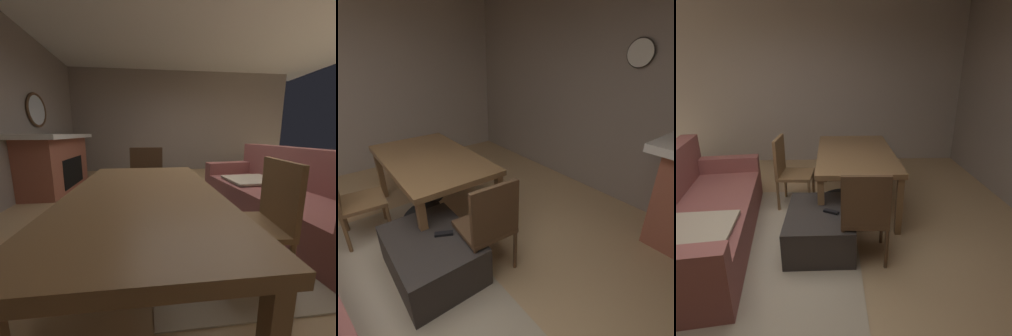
% 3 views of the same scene
% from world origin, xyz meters
% --- Properties ---
extents(floor, '(7.90, 7.90, 0.00)m').
position_xyz_m(floor, '(0.00, 0.00, 0.00)').
color(floor, tan).
extents(wall_left, '(0.12, 6.67, 2.90)m').
position_xyz_m(wall_left, '(-3.29, 0.00, 1.45)').
color(wall_left, gray).
rests_on(wall_left, ground).
extents(area_rug, '(2.60, 2.00, 0.01)m').
position_xyz_m(area_rug, '(0.40, 0.05, 0.01)').
color(area_rug, tan).
rests_on(area_rug, ground).
extents(fireplace, '(1.99, 0.76, 1.10)m').
position_xyz_m(fireplace, '(-1.42, -2.76, 0.56)').
color(fireplace, '#9E5642').
rests_on(fireplace, ground).
extents(round_wall_mirror, '(0.64, 0.05, 0.64)m').
position_xyz_m(round_wall_mirror, '(-1.42, -3.05, 1.55)').
color(round_wall_mirror, '#4C331E').
extents(couch, '(2.40, 1.25, 0.93)m').
position_xyz_m(couch, '(0.46, 0.73, 0.32)').
color(couch, '#8C4C47').
rests_on(couch, ground).
extents(ottoman_coffee_table, '(0.90, 0.68, 0.39)m').
position_xyz_m(ottoman_coffee_table, '(0.40, -0.56, 0.20)').
color(ottoman_coffee_table, '#2D2826').
rests_on(ottoman_coffee_table, ground).
extents(tv_remote, '(0.12, 0.17, 0.02)m').
position_xyz_m(tv_remote, '(0.36, -0.68, 0.40)').
color(tv_remote, black).
rests_on(tv_remote, ottoman_coffee_table).
extents(dining_table, '(1.67, 0.97, 0.74)m').
position_xyz_m(dining_table, '(1.33, -0.99, 0.67)').
color(dining_table, brown).
rests_on(dining_table, ground).
extents(dining_chair_north, '(0.47, 0.47, 0.93)m').
position_xyz_m(dining_chair_north, '(1.34, -0.12, 0.52)').
color(dining_chair_north, brown).
rests_on(dining_chair_north, ground).
extents(dining_chair_west, '(0.46, 0.46, 0.93)m').
position_xyz_m(dining_chair_west, '(0.10, -0.99, 0.52)').
color(dining_chair_west, '#513823').
rests_on(dining_chair_west, ground).
extents(small_dog, '(0.37, 0.57, 0.33)m').
position_xyz_m(small_dog, '(1.16, -0.79, 0.19)').
color(small_dog, black).
rests_on(small_dog, ground).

